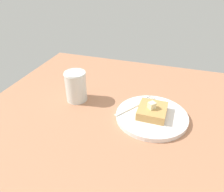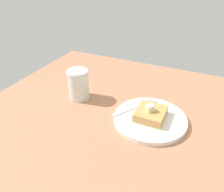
{
  "view_description": "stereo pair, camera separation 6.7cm",
  "coord_description": "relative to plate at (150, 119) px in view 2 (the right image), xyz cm",
  "views": [
    {
      "loc": [
        7.77,
        -41.92,
        42.12
      ],
      "look_at": [
        -9.73,
        11.81,
        6.85
      ],
      "focal_mm": 35.0,
      "sensor_mm": 36.0,
      "label": 1
    },
    {
      "loc": [
        13.96,
        -39.49,
        42.12
      ],
      "look_at": [
        -9.73,
        11.81,
        6.85
      ],
      "focal_mm": 35.0,
      "sensor_mm": 36.0,
      "label": 2
    }
  ],
  "objects": [
    {
      "name": "toast_slice_center",
      "position": [
        0.0,
        0.0,
        1.8
      ],
      "size": [
        8.07,
        8.81,
        2.46
      ],
      "primitive_type": "cube",
      "rotation": [
        0.0,
        0.0,
        -0.01
      ],
      "color": "tan",
      "rests_on": "plate"
    },
    {
      "name": "fork",
      "position": [
        -4.98,
        3.41,
        0.75
      ],
      "size": [
        10.01,
        14.14,
        0.36
      ],
      "color": "silver",
      "rests_on": "plate"
    },
    {
      "name": "table_surface",
      "position": [
        -2.98,
        -10.57,
        -1.95
      ],
      "size": [
        99.95,
        99.95,
        2.35
      ],
      "primitive_type": "cube",
      "color": "#B07554",
      "rests_on": "ground"
    },
    {
      "name": "plate",
      "position": [
        0.0,
        0.0,
        0.0
      ],
      "size": [
        21.01,
        21.01,
        1.35
      ],
      "color": "white",
      "rests_on": "table_surface"
    },
    {
      "name": "syrup_jar",
      "position": [
        -25.42,
        2.49,
        3.7
      ],
      "size": [
        7.06,
        7.06,
        9.98
      ],
      "color": "#4C1A0A",
      "rests_on": "table_surface"
    },
    {
      "name": "butter_pat_primary",
      "position": [
        -0.25,
        -0.49,
        4.0
      ],
      "size": [
        2.58,
        2.59,
        1.93
      ],
      "primitive_type": "cube",
      "rotation": [
        0.0,
        0.0,
        0.84
      ],
      "color": "beige",
      "rests_on": "toast_slice_center"
    }
  ]
}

